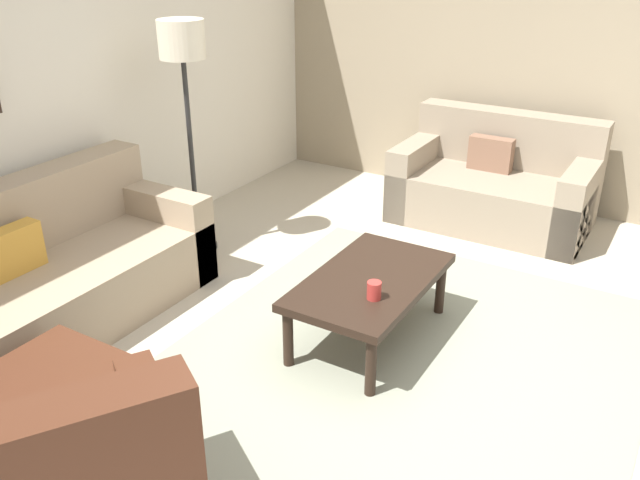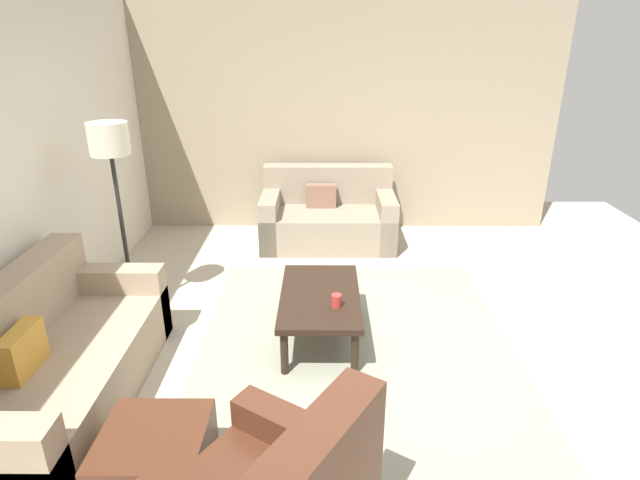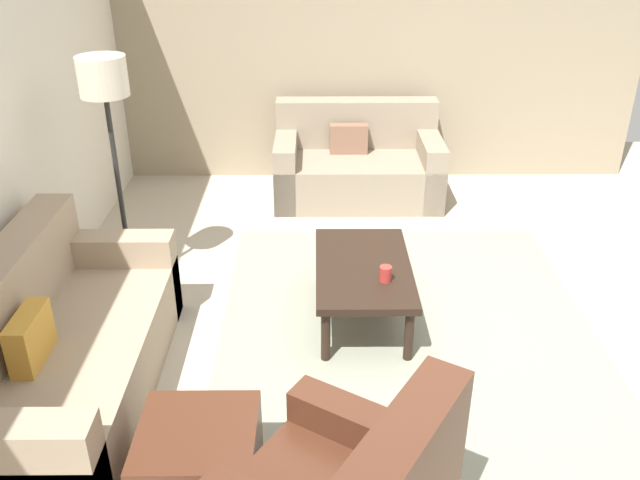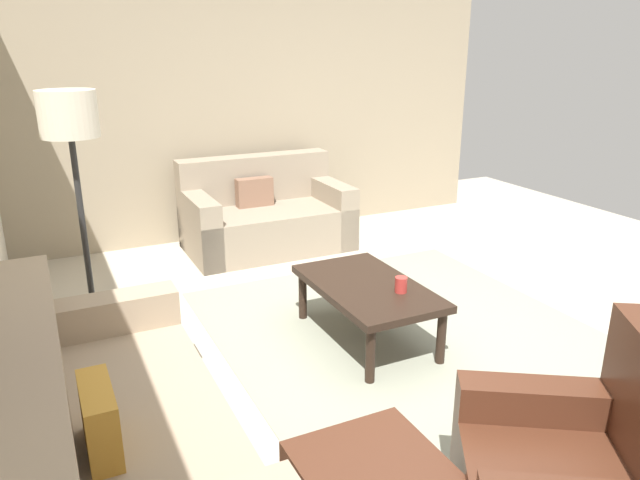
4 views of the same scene
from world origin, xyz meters
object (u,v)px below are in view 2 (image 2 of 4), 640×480
Objects in this scene: coffee_table at (320,299)px; cup at (336,301)px; ottoman at (156,462)px; couch_main at (46,369)px; lamp_standing at (112,160)px; couch_loveseat at (328,217)px.

cup is (-0.21, -0.13, 0.10)m from coffee_table.
couch_main is at bearing 53.28° from ottoman.
ottoman is 5.45× the size of cup.
lamp_standing is at bearing 70.75° from cup.
couch_loveseat is at bearing -45.47° from lamp_standing.
coffee_table is at bearing -29.62° from ottoman.
couch_loveseat is 2.18m from coffee_table.
couch_loveseat is at bearing 1.13° from cup.
cup is 2.16m from lamp_standing.
couch_loveseat is 2.79× the size of ottoman.
cup is 0.06× the size of lamp_standing.
lamp_standing is at bearing 22.51° from ottoman.
couch_main reaches higher than cup.
couch_loveseat is at bearing -14.45° from ottoman.
ottoman is at bearing -157.49° from lamp_standing.
couch_loveseat is 2.73m from lamp_standing.
ottoman is at bearing -126.72° from couch_main.
couch_loveseat is (3.04, -1.89, -0.00)m from couch_main.
couch_main is 1.79× the size of coffee_table.
ottoman is 0.33× the size of lamp_standing.
couch_main is 19.22× the size of cup.
lamp_standing reaches higher than couch_loveseat.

